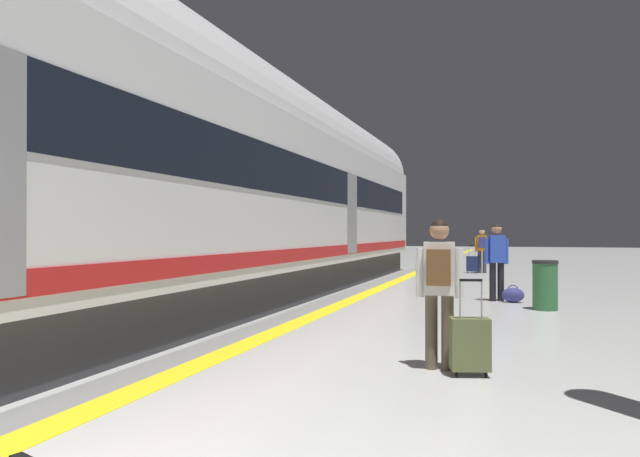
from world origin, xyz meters
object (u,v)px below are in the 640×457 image
passenger_near (439,280)px  suitcase_near (470,344)px  passenger_far (482,246)px  duffel_bag_mid (513,295)px  passenger_mid (497,256)px  waste_bin (545,285)px  suitcase_far (472,264)px  high_speed_train (168,166)px

passenger_near → suitcase_near: 0.71m
passenger_far → duffel_bag_mid: bearing=-83.4°
passenger_mid → waste_bin: size_ratio=1.77×
passenger_far → waste_bin: 9.96m
suitcase_near → passenger_near: bearing=150.7°
duffel_bag_mid → passenger_far: size_ratio=0.28×
waste_bin → passenger_mid: bearing=126.2°
passenger_far → waste_bin: bearing=-80.9°
passenger_mid → duffel_bag_mid: bearing=-27.5°
duffel_bag_mid → waste_bin: (0.56, -1.04, 0.30)m
passenger_near → suitcase_far: 15.10m
suitcase_far → waste_bin: bearing=-79.0°
passenger_far → suitcase_far: size_ratio=1.60×
passenger_near → passenger_far: 15.20m
high_speed_train → suitcase_far: 13.72m
duffel_bag_mid → suitcase_far: suitcase_far is taller
suitcase_near → passenger_mid: bearing=89.2°
suitcase_near → passenger_mid: (0.10, 6.75, 0.62)m
high_speed_train → passenger_far: (4.31, 13.07, -1.57)m
suitcase_near → duffel_bag_mid: size_ratio=2.20×
high_speed_train → duffel_bag_mid: (5.32, 4.28, -2.35)m
high_speed_train → suitcase_far: bearing=72.9°
passenger_near → passenger_mid: (0.42, 6.57, 0.01)m
passenger_mid → high_speed_train: bearing=-138.4°
high_speed_train → waste_bin: bearing=28.9°
high_speed_train → duffel_bag_mid: high_speed_train is taller
passenger_mid → waste_bin: passenger_mid is taller
high_speed_train → passenger_far: size_ratio=20.35×
duffel_bag_mid → waste_bin: waste_bin is taller
passenger_near → suitcase_far: passenger_near is taller
waste_bin → high_speed_train: bearing=-151.1°
passenger_mid → duffel_bag_mid: (0.32, -0.17, -0.78)m
duffel_bag_mid → waste_bin: 1.22m
passenger_near → suitcase_near: passenger_near is taller
passenger_near → passenger_mid: passenger_mid is taller
high_speed_train → suitcase_near: 5.84m
passenger_near → passenger_mid: bearing=86.4°
passenger_far → waste_bin: size_ratio=1.72×
duffel_bag_mid → passenger_near: bearing=-96.5°
high_speed_train → passenger_mid: 6.87m
passenger_near → suitcase_near: (0.32, -0.18, -0.61)m
passenger_near → passenger_far: bearing=91.1°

